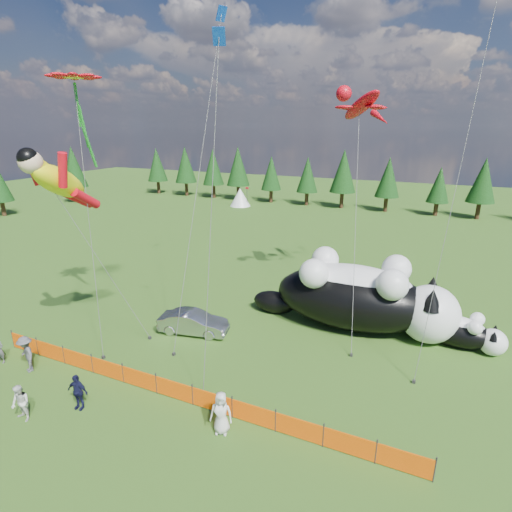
% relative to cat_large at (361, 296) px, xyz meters
% --- Properties ---
extents(ground, '(160.00, 160.00, 0.00)m').
position_rel_cat_large_xyz_m(ground, '(-6.46, -7.44, -2.18)').
color(ground, '#143C0A').
rests_on(ground, ground).
extents(safety_fence, '(22.06, 0.06, 1.10)m').
position_rel_cat_large_xyz_m(safety_fence, '(-6.46, -10.44, -1.67)').
color(safety_fence, '#262626').
rests_on(safety_fence, ground).
extents(tree_line, '(90.00, 4.00, 8.00)m').
position_rel_cat_large_xyz_m(tree_line, '(-6.46, 37.56, 1.82)').
color(tree_line, black).
rests_on(tree_line, ground).
extents(festival_tents, '(50.00, 3.20, 2.80)m').
position_rel_cat_large_xyz_m(festival_tents, '(4.54, 32.56, -0.78)').
color(festival_tents, white).
rests_on(festival_tents, ground).
extents(cat_large, '(12.69, 4.65, 4.58)m').
position_rel_cat_large_xyz_m(cat_large, '(0.00, 0.00, 0.00)').
color(cat_large, black).
rests_on(cat_large, ground).
extents(cat_small, '(5.56, 2.56, 2.01)m').
position_rel_cat_large_xyz_m(cat_small, '(5.54, 0.18, -1.22)').
color(cat_small, black).
rests_on(cat_small, ground).
extents(car, '(4.44, 2.31, 1.39)m').
position_rel_cat_large_xyz_m(car, '(-9.04, -4.81, -1.48)').
color(car, '#AAAAAE').
rests_on(car, ground).
extents(spectator_b, '(0.87, 0.59, 1.68)m').
position_rel_cat_large_xyz_m(spectator_b, '(-11.55, -14.26, -1.34)').
color(spectator_b, silver).
rests_on(spectator_b, ground).
extents(spectator_c, '(1.06, 0.65, 1.71)m').
position_rel_cat_large_xyz_m(spectator_c, '(-9.97, -12.70, -1.32)').
color(spectator_c, '#131435').
rests_on(spectator_c, ground).
extents(spectator_d, '(1.42, 1.07, 1.96)m').
position_rel_cat_large_xyz_m(spectator_d, '(-14.59, -11.67, -1.20)').
color(spectator_d, '#505055').
rests_on(spectator_d, ground).
extents(spectator_e, '(1.05, 0.83, 1.88)m').
position_rel_cat_large_xyz_m(spectator_e, '(-3.47, -11.38, -1.24)').
color(spectator_e, silver).
rests_on(spectator_e, ground).
extents(superhero_kite, '(4.67, 5.26, 11.62)m').
position_rel_cat_large_xyz_m(superhero_kite, '(-13.30, -9.24, 7.29)').
color(superhero_kite, '#F3EF0C').
rests_on(superhero_kite, ground).
extents(gecko_kite, '(6.03, 10.88, 15.32)m').
position_rel_cat_large_xyz_m(gecko_kite, '(-1.62, 3.99, 11.03)').
color(gecko_kite, red).
rests_on(gecko_kite, ground).
extents(flower_kite, '(3.45, 3.81, 14.52)m').
position_rel_cat_large_xyz_m(flower_kite, '(-13.62, -7.22, 11.98)').
color(flower_kite, red).
rests_on(flower_kite, ground).
extents(diamond_kite_a, '(1.07, 8.32, 19.69)m').
position_rel_cat_large_xyz_m(diamond_kite_a, '(-9.33, -0.08, 15.27)').
color(diamond_kite_a, '#0C40B5').
rests_on(diamond_kite_a, ground).
extents(diamond_kite_c, '(0.96, 2.55, 15.98)m').
position_rel_cat_large_xyz_m(diamond_kite_c, '(-5.08, -7.98, 12.13)').
color(diamond_kite_c, '#0C40B5').
rests_on(diamond_kite_c, ground).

